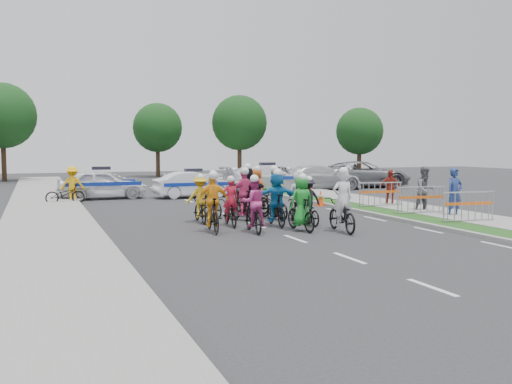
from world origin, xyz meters
name	(u,v)px	position (x,y,z in m)	size (l,w,h in m)	color
ground	(295,239)	(0.00, 0.00, 0.00)	(90.00, 90.00, 0.00)	#28282B
curb_right	(358,211)	(5.10, 5.00, 0.06)	(0.20, 60.00, 0.12)	gray
grass_strip	(373,210)	(5.80, 5.00, 0.06)	(1.20, 60.00, 0.11)	#1F3E14
sidewalk_right	(410,208)	(7.60, 5.00, 0.07)	(2.40, 60.00, 0.13)	gray
sidewalk_left	(48,225)	(-6.50, 5.00, 0.07)	(3.00, 60.00, 0.13)	gray
rider_0	(342,211)	(1.91, 0.72, 0.66)	(0.92, 2.04, 2.01)	black
rider_1	(301,209)	(0.83, 1.33, 0.70)	(0.78, 1.74, 1.80)	black
rider_2	(253,211)	(-0.65, 1.61, 0.66)	(0.80, 1.80, 1.78)	black
rider_3	(213,209)	(-1.81, 2.08, 0.73)	(0.99, 1.85, 1.90)	black
rider_4	(307,206)	(1.62, 2.48, 0.65)	(0.93, 1.63, 1.66)	black
rider_5	(276,202)	(0.53, 2.60, 0.80)	(1.54, 1.84, 1.89)	black
rider_6	(230,209)	(-0.87, 3.21, 0.56)	(0.73, 1.69, 1.67)	black
rider_7	(298,200)	(1.88, 3.73, 0.71)	(0.79, 1.76, 1.82)	black
rider_8	(273,199)	(1.14, 4.28, 0.72)	(0.92, 1.99, 1.95)	black
rider_9	(244,200)	(0.04, 4.33, 0.73)	(1.01, 1.87, 1.90)	black
rider_10	(200,203)	(-1.57, 4.36, 0.67)	(0.97, 1.69, 1.70)	black
rider_11	(247,194)	(0.54, 5.43, 0.83)	(1.63, 1.94, 2.00)	black
rider_12	(212,201)	(-0.69, 5.82, 0.58)	(0.74, 1.76, 1.75)	black
rider_13	(256,195)	(1.23, 6.21, 0.73)	(0.87, 1.85, 1.87)	black
police_car_0	(101,184)	(-3.77, 14.67, 0.73)	(1.73, 4.30, 1.46)	white
police_car_1	(193,184)	(0.74, 13.88, 0.66)	(1.41, 4.03, 1.33)	white
police_car_2	(267,178)	(5.65, 15.82, 0.77)	(2.16, 5.31, 1.54)	white
civilian_sedan	(320,177)	(9.24, 16.11, 0.74)	(2.09, 5.13, 1.49)	#B7B8BD
civilian_suv	(363,174)	(12.83, 17.03, 0.83)	(2.76, 5.99, 1.67)	slate
spectator_0	(455,193)	(7.47, 2.19, 0.93)	(0.68, 0.44, 1.86)	navy
spectator_1	(425,190)	(7.46, 3.85, 0.92)	(0.90, 0.70, 1.84)	#59595E
spectator_2	(390,188)	(7.56, 6.39, 0.81)	(0.95, 0.39, 1.61)	maroon
marshal_hiviz	(72,184)	(-5.22, 13.60, 0.84)	(1.08, 0.62, 1.68)	#F9B20D
barrier_0	(469,208)	(6.70, 0.59, 0.56)	(2.00, 0.50, 1.12)	#A5A8AD
barrier_1	(421,201)	(6.70, 3.13, 0.56)	(2.00, 0.50, 1.12)	#A5A8AD
barrier_2	(380,195)	(6.70, 5.85, 0.56)	(2.00, 0.50, 1.12)	#A5A8AD
cone_0	(321,198)	(4.89, 7.79, 0.34)	(0.40, 0.40, 0.70)	#F24C0C
cone_1	(310,189)	(6.93, 12.86, 0.34)	(0.40, 0.40, 0.70)	#F24C0C
parked_bike	(65,194)	(-5.60, 12.81, 0.45)	(0.60, 1.73, 0.91)	black
tree_1	(239,123)	(9.00, 30.00, 4.54)	(4.55, 4.55, 6.82)	#382619
tree_2	(360,131)	(18.00, 26.00, 3.83)	(3.85, 3.85, 5.77)	#382619
tree_3	(2,116)	(-9.00, 32.00, 4.89)	(4.90, 4.90, 7.35)	#382619
tree_4	(157,128)	(3.00, 34.00, 4.19)	(4.20, 4.20, 6.30)	#382619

